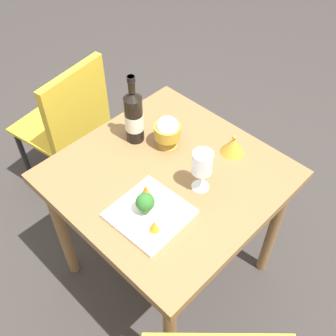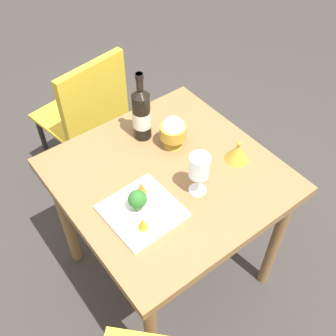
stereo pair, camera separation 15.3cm
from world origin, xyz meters
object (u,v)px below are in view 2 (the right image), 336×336
object	(u,v)px
wine_bottle	(142,113)
broccoli_floret	(138,200)
carrot_garnish_right	(141,188)
carrot_garnish_left	(143,223)
rice_bowl_lid	(238,152)
chair_by_wall	(88,111)
wine_glass	(199,167)
serving_plate	(142,211)
rice_bowl	(173,131)

from	to	relation	value
wine_bottle	broccoli_floret	bearing A→B (deg)	142.65
broccoli_floret	carrot_garnish_right	world-z (taller)	broccoli_floret
wine_bottle	carrot_garnish_left	world-z (taller)	wine_bottle
wine_bottle	rice_bowl_lid	distance (m)	0.42
chair_by_wall	carrot_garnish_right	size ratio (longest dim) A/B	14.77
wine_glass	carrot_garnish_left	xyz separation A→B (m)	(-0.02, 0.26, -0.09)
chair_by_wall	serving_plate	bearing A→B (deg)	-114.79
rice_bowl_lid	wine_bottle	bearing A→B (deg)	32.76
wine_bottle	serving_plate	world-z (taller)	wine_bottle
rice_bowl	carrot_garnish_right	bearing A→B (deg)	119.13
serving_plate	carrot_garnish_right	distance (m)	0.09
wine_bottle	carrot_garnish_left	size ratio (longest dim) A/B	6.09
chair_by_wall	wine_bottle	distance (m)	0.63
chair_by_wall	broccoli_floret	bearing A→B (deg)	-115.40
wine_glass	rice_bowl	bearing A→B (deg)	-17.59
serving_plate	carrot_garnish_left	size ratio (longest dim) A/B	5.05
wine_glass	rice_bowl_lid	bearing A→B (deg)	-82.63
chair_by_wall	carrot_garnish_left	distance (m)	1.00
wine_bottle	carrot_garnish_left	bearing A→B (deg)	145.12
wine_bottle	rice_bowl	distance (m)	0.15
chair_by_wall	serving_plate	distance (m)	0.92
rice_bowl_lid	wine_glass	bearing A→B (deg)	97.37
wine_glass	rice_bowl_lid	distance (m)	0.25
wine_bottle	broccoli_floret	world-z (taller)	wine_bottle
wine_glass	broccoli_floret	bearing A→B (deg)	76.25
carrot_garnish_right	serving_plate	bearing A→B (deg)	145.30
wine_glass	rice_bowl_lid	size ratio (longest dim) A/B	1.79
broccoli_floret	rice_bowl_lid	bearing A→B (deg)	-93.25
chair_by_wall	wine_glass	xyz separation A→B (m)	(-0.90, 0.01, 0.34)
rice_bowl_lid	carrot_garnish_right	xyz separation A→B (m)	(0.08, 0.41, 0.01)
wine_glass	carrot_garnish_left	distance (m)	0.28
broccoli_floret	carrot_garnish_left	size ratio (longest dim) A/B	1.67
chair_by_wall	wine_bottle	size ratio (longest dim) A/B	2.72
chair_by_wall	wine_bottle	world-z (taller)	wine_bottle
wine_bottle	wine_glass	xyz separation A→B (m)	(-0.37, 0.01, 0.01)
rice_bowl_lid	broccoli_floret	size ratio (longest dim) A/B	1.17
carrot_garnish_right	broccoli_floret	bearing A→B (deg)	135.10
wine_bottle	rice_bowl	xyz separation A→B (m)	(-0.12, -0.07, -0.05)
carrot_garnish_right	wine_glass	bearing A→B (deg)	-120.92
wine_bottle	carrot_garnish_right	distance (m)	0.34
rice_bowl_lid	carrot_garnish_left	size ratio (longest dim) A/B	1.95
wine_bottle	wine_glass	size ratio (longest dim) A/B	1.74
wine_bottle	serving_plate	size ratio (longest dim) A/B	1.21
carrot_garnish_left	chair_by_wall	bearing A→B (deg)	-16.76
wine_glass	carrot_garnish_right	size ratio (longest dim) A/B	3.11
rice_bowl_lid	carrot_garnish_left	bearing A→B (deg)	96.03
chair_by_wall	carrot_garnish_right	world-z (taller)	chair_by_wall
rice_bowl	wine_glass	bearing A→B (deg)	162.41
wine_bottle	broccoli_floret	distance (m)	0.40
wine_bottle	carrot_garnish_right	world-z (taller)	wine_bottle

